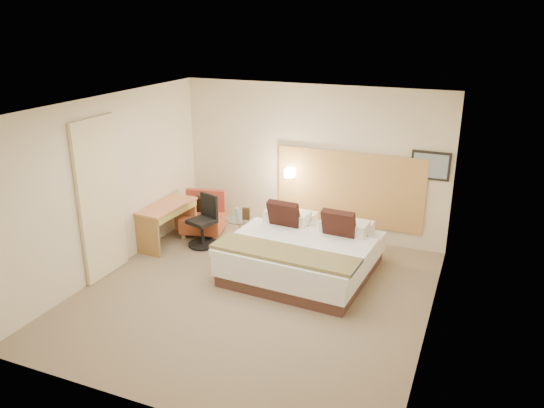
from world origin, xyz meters
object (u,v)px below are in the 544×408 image
at_px(desk_chair, 204,225).
at_px(bed, 303,253).
at_px(desk, 167,213).
at_px(lounge_chair, 204,217).
at_px(side_table, 240,232).

bearing_deg(desk_chair, bed, -9.85).
bearing_deg(bed, desk, 176.73).
xyz_separation_m(bed, desk_chair, (-1.93, 0.33, 0.03)).
height_order(desk, desk_chair, desk_chair).
xyz_separation_m(lounge_chair, desk, (-0.32, -0.67, 0.26)).
relative_size(bed, side_table, 3.86).
bearing_deg(side_table, desk_chair, -167.92).
height_order(bed, desk, bed).
bearing_deg(desk_chair, desk, -162.45).
xyz_separation_m(desk, desk_chair, (0.60, 0.19, -0.20)).
relative_size(lounge_chair, desk, 0.72).
bearing_deg(lounge_chair, side_table, -21.07).
bearing_deg(desk, bed, -3.27).
bearing_deg(lounge_chair, desk_chair, -59.52).
bearing_deg(desk, lounge_chair, 64.52).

